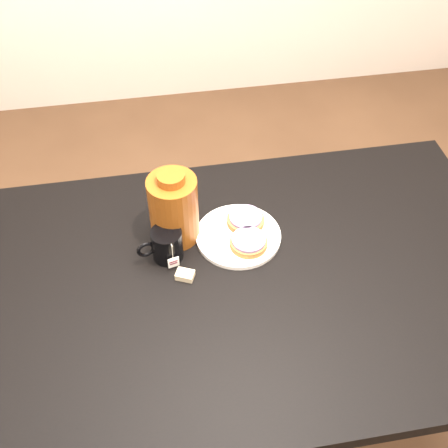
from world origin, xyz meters
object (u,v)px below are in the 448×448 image
(table, at_px, (251,296))
(plate, at_px, (238,235))
(mug, at_px, (166,244))
(teabag_pouch, at_px, (185,275))
(bagel_package, at_px, (174,208))
(bagel_back, at_px, (246,219))
(bagel_front, at_px, (249,242))

(table, relative_size, plate, 6.06)
(mug, xyz_separation_m, teabag_pouch, (0.04, -0.08, -0.04))
(mug, height_order, bagel_package, bagel_package)
(mug, bearing_deg, table, -40.18)
(bagel_back, xyz_separation_m, teabag_pouch, (-0.19, -0.15, -0.02))
(table, height_order, teabag_pouch, teabag_pouch)
(bagel_front, bearing_deg, table, -95.67)
(mug, distance_m, bagel_package, 0.10)
(mug, xyz_separation_m, bagel_package, (0.03, 0.07, 0.06))
(plate, xyz_separation_m, bagel_package, (-0.17, 0.04, 0.09))
(mug, relative_size, teabag_pouch, 2.87)
(plate, bearing_deg, table, -85.99)
(bagel_back, bearing_deg, mug, -162.05)
(table, relative_size, mug, 10.84)
(plate, height_order, bagel_back, bagel_back)
(bagel_front, distance_m, bagel_package, 0.22)
(mug, relative_size, bagel_package, 0.59)
(table, bearing_deg, bagel_front, 84.33)
(plate, height_order, teabag_pouch, teabag_pouch)
(plate, bearing_deg, bagel_front, -66.14)
(table, distance_m, mug, 0.27)
(bagel_front, bearing_deg, bagel_back, 84.22)
(table, relative_size, teabag_pouch, 31.11)
(table, height_order, bagel_front, bagel_front)
(teabag_pouch, relative_size, bagel_package, 0.21)
(bagel_back, height_order, bagel_package, bagel_package)
(plate, relative_size, mug, 1.79)
(bagel_back, bearing_deg, bagel_package, 179.97)
(plate, distance_m, bagel_back, 0.05)
(table, xyz_separation_m, mug, (-0.21, 0.11, 0.13))
(table, bearing_deg, bagel_package, 134.51)
(table, bearing_deg, mug, 152.81)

